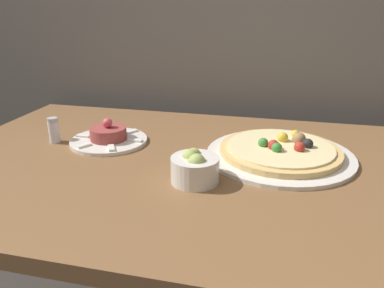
# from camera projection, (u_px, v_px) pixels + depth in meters

# --- Properties ---
(dining_table) EXTENTS (1.40, 0.84, 0.76)m
(dining_table) POSITION_uv_depth(u_px,v_px,m) (204.00, 198.00, 0.96)
(dining_table) COLOR brown
(dining_table) RESTS_ON ground_plane
(pizza_plate) EXTENTS (0.37, 0.37, 0.06)m
(pizza_plate) POSITION_uv_depth(u_px,v_px,m) (280.00, 152.00, 0.96)
(pizza_plate) COLOR silver
(pizza_plate) RESTS_ON dining_table
(tartare_plate) EXTENTS (0.22, 0.22, 0.07)m
(tartare_plate) POSITION_uv_depth(u_px,v_px,m) (109.00, 137.00, 1.05)
(tartare_plate) COLOR silver
(tartare_plate) RESTS_ON dining_table
(small_bowl) EXTENTS (0.11, 0.11, 0.07)m
(small_bowl) POSITION_uv_depth(u_px,v_px,m) (196.00, 168.00, 0.82)
(small_bowl) COLOR silver
(small_bowl) RESTS_ON dining_table
(salt_shaker) EXTENTS (0.03, 0.03, 0.07)m
(salt_shaker) POSITION_uv_depth(u_px,v_px,m) (54.00, 130.00, 1.05)
(salt_shaker) COLOR silver
(salt_shaker) RESTS_ON dining_table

